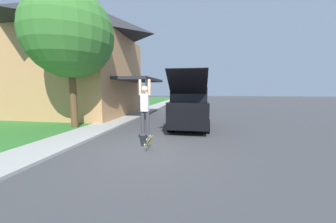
% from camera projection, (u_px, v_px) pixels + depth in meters
% --- Properties ---
extents(ground_plane, '(120.00, 120.00, 0.00)m').
position_uv_depth(ground_plane, '(148.00, 149.00, 6.72)').
color(ground_plane, '#3D3D3F').
extents(lawn, '(10.00, 80.00, 0.08)m').
position_uv_depth(lawn, '(66.00, 118.00, 13.92)').
color(lawn, '#2D6B28').
rests_on(lawn, ground_plane).
extents(sidewalk, '(1.80, 80.00, 0.10)m').
position_uv_depth(sidewalk, '(122.00, 119.00, 13.19)').
color(sidewalk, '#9E9E99').
rests_on(sidewalk, ground_plane).
extents(house, '(11.48, 8.43, 9.17)m').
position_uv_depth(house, '(75.00, 56.00, 15.12)').
color(house, tan).
rests_on(house, lawn).
extents(lawn_tree_near, '(4.48, 4.48, 7.12)m').
position_uv_depth(lawn_tree_near, '(70.00, 35.00, 9.70)').
color(lawn_tree_near, brown).
rests_on(lawn_tree_near, lawn).
extents(suv_parked, '(2.08, 5.82, 2.96)m').
position_uv_depth(suv_parked, '(190.00, 106.00, 10.70)').
color(suv_parked, black).
rests_on(suv_parked, ground_plane).
extents(car_down_street, '(1.86, 4.52, 1.37)m').
position_uv_depth(car_down_street, '(179.00, 101.00, 24.86)').
color(car_down_street, navy).
rests_on(car_down_street, ground_plane).
extents(skateboarder, '(0.41, 0.21, 1.85)m').
position_uv_depth(skateboarder, '(145.00, 106.00, 6.34)').
color(skateboarder, '#38383D').
rests_on(skateboarder, ground_plane).
extents(skateboard, '(0.18, 0.78, 0.25)m').
position_uv_depth(skateboard, '(149.00, 141.00, 6.52)').
color(skateboard, '#A89323').
rests_on(skateboard, ground_plane).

